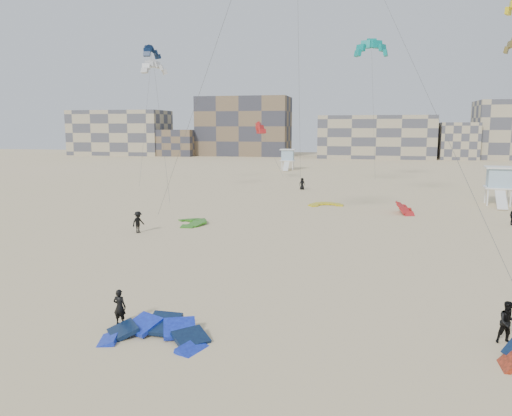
# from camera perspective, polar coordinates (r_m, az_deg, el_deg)

# --- Properties ---
(ground) EXTENTS (320.00, 320.00, 0.00)m
(ground) POSITION_cam_1_polar(r_m,az_deg,el_deg) (22.09, -8.77, -13.73)
(ground) COLOR beige
(ground) RESTS_ON ground
(kite_ground_blue) EXTENTS (4.59, 4.83, 2.57)m
(kite_ground_blue) POSITION_cam_1_polar(r_m,az_deg,el_deg) (21.37, -11.57, -14.63)
(kite_ground_blue) COLOR blue
(kite_ground_blue) RESTS_ON ground
(kite_ground_green) EXTENTS (5.17, 5.04, 0.99)m
(kite_ground_green) POSITION_cam_1_polar(r_m,az_deg,el_deg) (45.41, -7.45, -1.79)
(kite_ground_green) COLOR #36861F
(kite_ground_green) RESTS_ON ground
(kite_ground_red_far) EXTENTS (3.48, 3.36, 3.38)m
(kite_ground_red_far) POSITION_cam_1_polar(r_m,az_deg,el_deg) (52.65, 16.69, -0.59)
(kite_ground_red_far) COLOR red
(kite_ground_red_far) RESTS_ON ground
(kite_ground_yellow) EXTENTS (4.41, 4.54, 0.60)m
(kite_ground_yellow) POSITION_cam_1_polar(r_m,az_deg,el_deg) (56.09, 7.96, 0.29)
(kite_ground_yellow) COLOR yellow
(kite_ground_yellow) RESTS_ON ground
(kitesurfer_main) EXTENTS (0.60, 0.40, 1.60)m
(kitesurfer_main) POSITION_cam_1_polar(r_m,az_deg,el_deg) (23.02, -15.32, -10.86)
(kitesurfer_main) COLOR black
(kitesurfer_main) RESTS_ON ground
(kitesurfer_b) EXTENTS (0.95, 0.79, 1.74)m
(kitesurfer_b) POSITION_cam_1_polar(r_m,az_deg,el_deg) (22.75, 26.87, -11.61)
(kitesurfer_b) COLOR black
(kitesurfer_b) RESTS_ON ground
(kitesurfer_c) EXTENTS (1.09, 1.33, 1.79)m
(kitesurfer_c) POSITION_cam_1_polar(r_m,az_deg,el_deg) (42.08, -13.31, -1.58)
(kitesurfer_c) COLOR black
(kitesurfer_c) RESTS_ON ground
(kitesurfer_e) EXTENTS (0.93, 0.73, 1.67)m
(kitesurfer_e) POSITION_cam_1_polar(r_m,az_deg,el_deg) (69.97, 5.30, 2.77)
(kitesurfer_e) COLOR black
(kitesurfer_e) RESTS_ON ground
(kite_fly_grey) EXTENTS (7.75, 11.96, 15.78)m
(kite_fly_grey) POSITION_cam_1_polar(r_m,az_deg,el_deg) (62.36, -11.55, 15.34)
(kite_fly_grey) COLOR white
(kite_fly_grey) RESTS_ON ground
(kite_fly_navy) EXTENTS (3.63, 7.36, 18.85)m
(kite_fly_navy) POSITION_cam_1_polar(r_m,az_deg,el_deg) (72.36, -11.84, 16.95)
(kite_fly_navy) COLOR #0C2242
(kite_fly_navy) RESTS_ON ground
(kite_fly_teal_b) EXTENTS (5.23, 5.19, 20.24)m
(kite_fly_teal_b) POSITION_cam_1_polar(r_m,az_deg,el_deg) (77.00, 13.07, 17.21)
(kite_fly_teal_b) COLOR #00978E
(kite_fly_teal_b) RESTS_ON ground
(kite_fly_red) EXTENTS (6.44, 4.59, 8.84)m
(kite_fly_red) POSITION_cam_1_polar(r_m,az_deg,el_deg) (80.39, 0.50, 9.03)
(kite_fly_red) COLOR red
(kite_fly_red) RESTS_ON ground
(lifeguard_tower_near) EXTENTS (3.35, 6.04, 4.30)m
(lifeguard_tower_near) POSITION_cam_1_polar(r_m,az_deg,el_deg) (61.97, 25.98, 2.27)
(lifeguard_tower_near) COLOR white
(lifeguard_tower_near) RESTS_ON ground
(lifeguard_tower_far) EXTENTS (3.13, 5.86, 4.26)m
(lifeguard_tower_far) POSITION_cam_1_polar(r_m,az_deg,el_deg) (103.13, 3.64, 5.54)
(lifeguard_tower_far) COLOR white
(lifeguard_tower_far) RESTS_ON ground
(condo_west_a) EXTENTS (30.00, 15.00, 14.00)m
(condo_west_a) POSITION_cam_1_polar(r_m,az_deg,el_deg) (167.90, -15.23, 8.29)
(condo_west_a) COLOR tan
(condo_west_a) RESTS_ON ground
(condo_west_b) EXTENTS (28.00, 14.00, 18.00)m
(condo_west_b) POSITION_cam_1_polar(r_m,az_deg,el_deg) (157.46, -1.37, 9.30)
(condo_west_b) COLOR brown
(condo_west_b) RESTS_ON ground
(condo_mid) EXTENTS (32.00, 16.00, 12.00)m
(condo_mid) POSITION_cam_1_polar(r_m,az_deg,el_deg) (148.97, 13.52, 7.91)
(condo_mid) COLOR tan
(condo_mid) RESTS_ON ground
(condo_fill_left) EXTENTS (12.00, 10.00, 8.00)m
(condo_fill_left) POSITION_cam_1_polar(r_m,az_deg,el_deg) (157.85, -9.02, 7.38)
(condo_fill_left) COLOR brown
(condo_fill_left) RESTS_ON ground
(condo_fill_right) EXTENTS (10.00, 10.00, 10.00)m
(condo_fill_right) POSITION_cam_1_polar(r_m,az_deg,el_deg) (148.99, 22.07, 7.11)
(condo_fill_right) COLOR tan
(condo_fill_right) RESTS_ON ground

